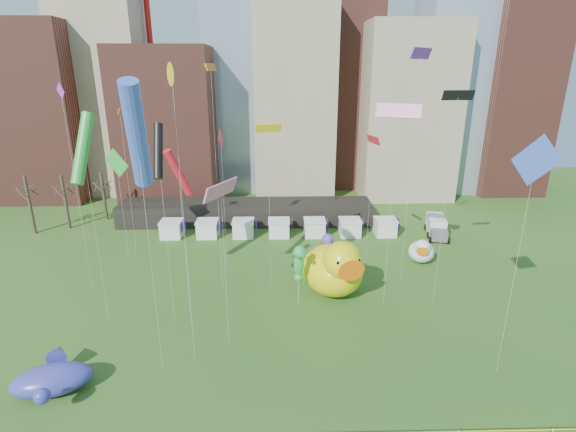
{
  "coord_description": "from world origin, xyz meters",
  "views": [
    {
      "loc": [
        0.78,
        -20.98,
        22.22
      ],
      "look_at": [
        1.56,
        9.24,
        12.0
      ],
      "focal_mm": 27.0,
      "sensor_mm": 36.0,
      "label": 1
    }
  ],
  "objects_px": {
    "small_duck": "(421,251)",
    "box_truck": "(436,226)",
    "big_duck": "(334,268)",
    "seahorse_green": "(299,261)",
    "seahorse_purple": "(327,247)",
    "whale_inflatable": "(52,377)"
  },
  "relations": [
    {
      "from": "small_duck",
      "to": "box_truck",
      "type": "xyz_separation_m",
      "value": [
        4.99,
        8.92,
        -0.15
      ]
    },
    {
      "from": "small_duck",
      "to": "whale_inflatable",
      "type": "distance_m",
      "value": 39.98
    },
    {
      "from": "seahorse_green",
      "to": "whale_inflatable",
      "type": "xyz_separation_m",
      "value": [
        -18.43,
        -11.73,
        -3.63
      ]
    },
    {
      "from": "small_duck",
      "to": "box_truck",
      "type": "bearing_deg",
      "value": 78.06
    },
    {
      "from": "small_duck",
      "to": "whale_inflatable",
      "type": "height_order",
      "value": "small_duck"
    },
    {
      "from": "small_duck",
      "to": "box_truck",
      "type": "distance_m",
      "value": 10.22
    },
    {
      "from": "small_duck",
      "to": "seahorse_purple",
      "type": "height_order",
      "value": "seahorse_purple"
    },
    {
      "from": "whale_inflatable",
      "to": "box_truck",
      "type": "xyz_separation_m",
      "value": [
        38.77,
        30.3,
        0.22
      ]
    },
    {
      "from": "big_duck",
      "to": "small_duck",
      "type": "height_order",
      "value": "big_duck"
    },
    {
      "from": "small_duck",
      "to": "seahorse_green",
      "type": "relative_size",
      "value": 0.73
    },
    {
      "from": "seahorse_green",
      "to": "small_duck",
      "type": "bearing_deg",
      "value": 9.43
    },
    {
      "from": "big_duck",
      "to": "box_truck",
      "type": "distance_m",
      "value": 23.5
    },
    {
      "from": "big_duck",
      "to": "box_truck",
      "type": "relative_size",
      "value": 1.43
    },
    {
      "from": "seahorse_purple",
      "to": "whale_inflatable",
      "type": "xyz_separation_m",
      "value": [
        -21.8,
        -17.04,
        -2.79
      ]
    },
    {
      "from": "whale_inflatable",
      "to": "big_duck",
      "type": "bearing_deg",
      "value": 15.32
    },
    {
      "from": "small_duck",
      "to": "seahorse_purple",
      "type": "relative_size",
      "value": 0.84
    },
    {
      "from": "small_duck",
      "to": "seahorse_purple",
      "type": "xyz_separation_m",
      "value": [
        -11.98,
        -4.34,
        2.42
      ]
    },
    {
      "from": "big_duck",
      "to": "whale_inflatable",
      "type": "xyz_separation_m",
      "value": [
        -22.17,
        -13.75,
        -1.88
      ]
    },
    {
      "from": "big_duck",
      "to": "whale_inflatable",
      "type": "relative_size",
      "value": 1.31
    },
    {
      "from": "seahorse_green",
      "to": "box_truck",
      "type": "bearing_deg",
      "value": 19.67
    },
    {
      "from": "big_duck",
      "to": "seahorse_green",
      "type": "bearing_deg",
      "value": -167.73
    },
    {
      "from": "seahorse_purple",
      "to": "box_truck",
      "type": "bearing_deg",
      "value": 38.1
    }
  ]
}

